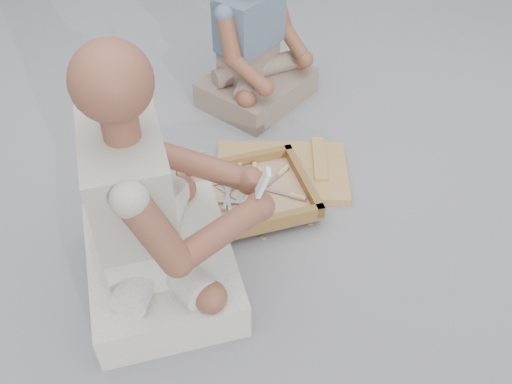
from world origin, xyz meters
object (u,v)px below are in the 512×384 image
object	(u,v)px
tool_tray	(248,194)
companion	(255,52)
craftsman	(152,218)
carved_panel	(281,172)

from	to	relation	value
tool_tray	companion	bearing A→B (deg)	68.04
tool_tray	companion	distance (m)	0.81
tool_tray	craftsman	size ratio (longest dim) A/B	0.55
craftsman	companion	xyz separation A→B (m)	(0.72, 0.99, -0.07)
tool_tray	craftsman	world-z (taller)	craftsman
craftsman	tool_tray	bearing A→B (deg)	126.54
craftsman	carved_panel	bearing A→B (deg)	126.48
carved_panel	tool_tray	xyz separation A→B (m)	(-0.20, -0.12, 0.04)
carved_panel	tool_tray	size ratio (longest dim) A/B	1.07
tool_tray	carved_panel	bearing A→B (deg)	31.84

